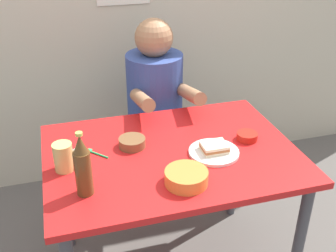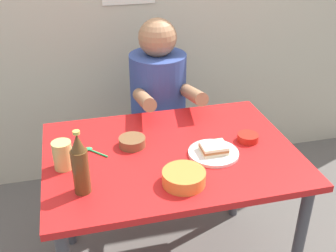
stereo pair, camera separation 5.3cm
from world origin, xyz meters
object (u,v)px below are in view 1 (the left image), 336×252
at_px(beer_mug, 64,157).
at_px(beer_bottle, 83,167).
at_px(dining_table, 171,169).
at_px(sambal_bowl_red, 247,136).
at_px(person_seated, 155,90).
at_px(stool, 156,151).
at_px(sandwich, 214,147).
at_px(plate_orange, 214,152).

xyz_separation_m(beer_mug, beer_bottle, (0.06, -0.18, 0.06)).
xyz_separation_m(dining_table, beer_mug, (-0.46, -0.01, 0.15)).
distance_m(beer_bottle, sambal_bowl_red, 0.79).
bearing_deg(person_seated, stool, 90.00).
bearing_deg(beer_bottle, sambal_bowl_red, 14.40).
xyz_separation_m(person_seated, sandwich, (0.09, -0.69, 0.01)).
xyz_separation_m(person_seated, beer_mug, (-0.54, -0.63, 0.03)).
relative_size(sandwich, beer_mug, 0.87).
height_order(stool, sandwich, sandwich).
relative_size(stool, person_seated, 0.63).
bearing_deg(beer_bottle, dining_table, 26.34).
bearing_deg(person_seated, dining_table, -98.08).
distance_m(sandwich, beer_bottle, 0.59).
height_order(stool, beer_mug, beer_mug).
height_order(stool, sambal_bowl_red, sambal_bowl_red).
distance_m(stool, sambal_bowl_red, 0.80).
relative_size(beer_bottle, sambal_bowl_red, 2.73).
relative_size(plate_orange, sandwich, 2.00).
bearing_deg(stool, sandwich, -83.07).
distance_m(person_seated, beer_bottle, 0.95).
relative_size(dining_table, beer_mug, 8.73).
relative_size(person_seated, plate_orange, 3.27).
distance_m(plate_orange, sambal_bowl_red, 0.20).
bearing_deg(sambal_bowl_red, sandwich, -159.73).
height_order(beer_mug, sambal_bowl_red, beer_mug).
bearing_deg(dining_table, beer_bottle, -153.66).
bearing_deg(plate_orange, dining_table, 157.71).
height_order(plate_orange, sandwich, sandwich).
bearing_deg(beer_bottle, stool, 59.73).
distance_m(person_seated, sambal_bowl_red, 0.68).
xyz_separation_m(dining_table, person_seated, (0.09, 0.62, 0.12)).
xyz_separation_m(stool, plate_orange, (0.09, -0.70, 0.40)).
bearing_deg(person_seated, sandwich, -82.95).
height_order(person_seated, plate_orange, person_seated).
bearing_deg(stool, dining_table, -97.94).
relative_size(stool, beer_bottle, 1.72).
bearing_deg(sandwich, dining_table, 157.71).
relative_size(person_seated, sambal_bowl_red, 7.49).
height_order(dining_table, sambal_bowl_red, sambal_bowl_red).
xyz_separation_m(dining_table, beer_bottle, (-0.39, -0.19, 0.21)).
relative_size(stool, sandwich, 4.09).
bearing_deg(plate_orange, beer_bottle, -167.67).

